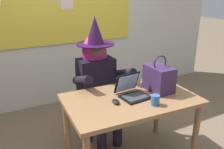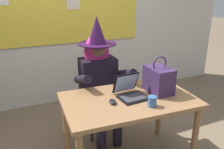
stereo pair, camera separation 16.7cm
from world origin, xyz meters
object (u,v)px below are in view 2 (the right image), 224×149
(computer_mouse, at_px, (113,102))
(coffee_mug, at_px, (152,101))
(desk_main, at_px, (129,107))
(person_costumed, at_px, (99,74))
(chair_at_desk, at_px, (97,93))
(laptop, at_px, (130,92))
(handbag, at_px, (159,80))

(computer_mouse, distance_m, coffee_mug, 0.36)
(desk_main, distance_m, person_costumed, 0.64)
(computer_mouse, xyz_separation_m, coffee_mug, (0.30, -0.20, 0.03))
(chair_at_desk, height_order, laptop, laptop)
(desk_main, xyz_separation_m, coffee_mug, (0.11, -0.23, 0.14))
(computer_mouse, height_order, handbag, handbag)
(person_costumed, distance_m, handbag, 0.74)
(handbag, bearing_deg, desk_main, -178.45)
(desk_main, xyz_separation_m, person_costumed, (-0.06, 0.63, 0.15))
(desk_main, xyz_separation_m, computer_mouse, (-0.19, -0.04, 0.11))
(laptop, height_order, computer_mouse, laptop)
(handbag, height_order, coffee_mug, handbag)
(person_costumed, bearing_deg, chair_at_desk, -178.22)
(laptop, bearing_deg, person_costumed, 94.58)
(laptop, bearing_deg, computer_mouse, -167.00)
(desk_main, relative_size, chair_at_desk, 1.45)
(desk_main, bearing_deg, laptop, 43.98)
(laptop, height_order, coffee_mug, laptop)
(coffee_mug, bearing_deg, handbag, 46.27)
(chair_at_desk, distance_m, laptop, 0.78)
(chair_at_desk, xyz_separation_m, handbag, (0.40, -0.74, 0.38))
(chair_at_desk, relative_size, laptop, 2.94)
(laptop, distance_m, coffee_mug, 0.27)
(person_costumed, xyz_separation_m, handbag, (0.40, -0.62, 0.08))
(person_costumed, distance_m, coffee_mug, 0.87)
(desk_main, xyz_separation_m, chair_at_desk, (-0.06, 0.75, -0.14))
(person_costumed, xyz_separation_m, computer_mouse, (-0.13, -0.66, -0.03))
(laptop, bearing_deg, chair_at_desk, 93.04)
(desk_main, bearing_deg, computer_mouse, -168.95)
(handbag, relative_size, coffee_mug, 3.98)
(chair_at_desk, xyz_separation_m, computer_mouse, (-0.13, -0.78, 0.26))
(person_costumed, height_order, coffee_mug, person_costumed)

